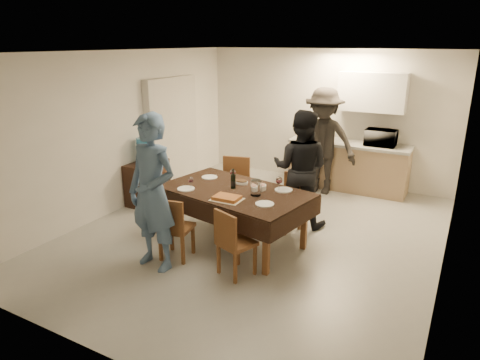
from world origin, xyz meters
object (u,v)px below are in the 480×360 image
at_px(microwave, 381,138).
at_px(person_near, 153,193).
at_px(water_jug, 145,150).
at_px(savoury_tart, 227,198).
at_px(wine_bottle, 233,179).
at_px(dining_table, 235,192).
at_px(water_pitcher, 256,188).
at_px(person_kitchen, 323,141).
at_px(person_far, 300,169).
at_px(console, 148,182).

xyz_separation_m(microwave, person_near, (-1.86, -4.14, -0.08)).
xyz_separation_m(water_jug, savoury_tart, (2.23, -1.03, -0.14)).
bearing_deg(savoury_tart, wine_bottle, 109.23).
xyz_separation_m(wine_bottle, savoury_tart, (0.15, -0.43, -0.12)).
xyz_separation_m(wine_bottle, microwave, (1.36, 3.04, 0.13)).
height_order(dining_table, water_pitcher, water_pitcher).
relative_size(wine_bottle, savoury_tart, 0.72).
xyz_separation_m(water_pitcher, person_near, (-0.90, -1.00, 0.08)).
bearing_deg(microwave, savoury_tart, 70.74).
bearing_deg(water_jug, microwave, 35.33).
height_order(dining_table, savoury_tart, savoury_tart).
height_order(water_jug, person_kitchen, person_kitchen).
bearing_deg(water_pitcher, person_near, -131.99).
distance_m(savoury_tart, person_kitchen, 3.03).
distance_m(water_jug, water_pitcher, 2.57).
bearing_deg(savoury_tart, microwave, 70.74).
bearing_deg(person_kitchen, dining_table, -97.99).
distance_m(person_near, person_far, 2.37).
xyz_separation_m(dining_table, person_far, (0.55, 1.05, 0.14)).
xyz_separation_m(console, water_pitcher, (2.48, -0.70, 0.53)).
height_order(water_pitcher, person_near, person_near).
xyz_separation_m(console, person_near, (1.58, -1.70, 0.61)).
bearing_deg(water_pitcher, water_jug, 164.20).
relative_size(person_near, person_far, 1.09).
distance_m(dining_table, wine_bottle, 0.19).
xyz_separation_m(dining_table, person_near, (-0.55, -1.05, 0.22)).
height_order(dining_table, person_near, person_near).
bearing_deg(person_near, microwave, 70.90).
bearing_deg(microwave, dining_table, 66.98).
relative_size(savoury_tart, person_near, 0.20).
height_order(savoury_tart, microwave, microwave).
height_order(wine_bottle, savoury_tart, wine_bottle).
distance_m(dining_table, person_far, 1.19).
bearing_deg(microwave, person_near, 65.77).
xyz_separation_m(dining_table, microwave, (1.31, 3.09, 0.31)).
relative_size(console, wine_bottle, 2.84).
xyz_separation_m(water_jug, microwave, (3.44, 2.44, 0.11)).
bearing_deg(person_kitchen, water_jug, -141.48).
xyz_separation_m(water_pitcher, person_kitchen, (0.02, 2.69, 0.08)).
bearing_deg(person_kitchen, console, -141.48).
relative_size(console, person_far, 0.44).
distance_m(console, person_far, 2.76).
bearing_deg(dining_table, person_near, -107.30).
xyz_separation_m(dining_table, person_kitchen, (0.37, 2.64, 0.23)).
bearing_deg(water_pitcher, savoury_tart, -127.15).
bearing_deg(person_near, wine_bottle, 70.68).
height_order(console, water_jug, water_jug).
relative_size(dining_table, person_near, 1.12).
xyz_separation_m(person_near, person_far, (1.10, 2.10, -0.08)).
distance_m(dining_table, microwave, 3.37).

